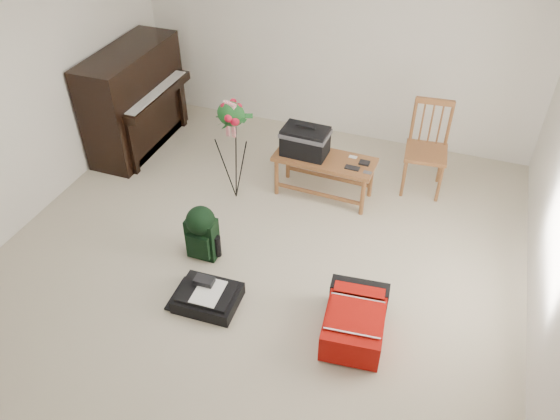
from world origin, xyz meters
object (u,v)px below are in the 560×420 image
at_px(red_suitcase, 356,316).
at_px(flower_stand, 233,152).
at_px(bench, 311,147).
at_px(green_backpack, 201,230).
at_px(black_duffel, 208,296).
at_px(piano, 135,101).
at_px(dining_chair, 427,149).

relative_size(red_suitcase, flower_stand, 0.63).
bearing_deg(bench, red_suitcase, -59.22).
relative_size(red_suitcase, green_backpack, 1.33).
bearing_deg(flower_stand, black_duffel, -58.05).
height_order(bench, black_duffel, bench).
relative_size(piano, flower_stand, 1.24).
bearing_deg(black_duffel, piano, 130.32).
height_order(bench, dining_chair, dining_chair).
xyz_separation_m(bench, black_duffel, (-0.35, -1.91, -0.51)).
bearing_deg(bench, flower_stand, -151.94).
relative_size(green_backpack, flower_stand, 0.48).
bearing_deg(flower_stand, piano, 175.84).
bearing_deg(bench, piano, 175.69).
bearing_deg(red_suitcase, flower_stand, 134.99).
relative_size(bench, black_duffel, 1.98).
height_order(dining_chair, flower_stand, flower_stand).
bearing_deg(black_duffel, flower_stand, 102.43).
distance_m(dining_chair, red_suitcase, 2.32).
bearing_deg(flower_stand, red_suitcase, -21.57).
distance_m(red_suitcase, flower_stand, 2.24).
height_order(dining_chair, black_duffel, dining_chair).
bearing_deg(green_backpack, red_suitcase, -14.14).
distance_m(bench, dining_chair, 1.29).
distance_m(bench, green_backpack, 1.53).
distance_m(red_suitcase, green_backpack, 1.68).
xyz_separation_m(dining_chair, red_suitcase, (-0.21, -2.28, -0.34)).
bearing_deg(dining_chair, black_duffel, -127.09).
height_order(piano, black_duffel, piano).
xyz_separation_m(dining_chair, green_backpack, (-1.84, -1.88, -0.19)).
bearing_deg(bench, green_backpack, -114.17).
distance_m(piano, red_suitcase, 3.88).
height_order(black_duffel, flower_stand, flower_stand).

